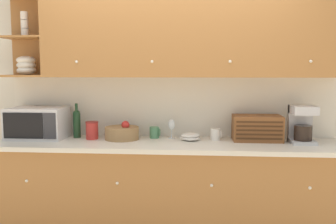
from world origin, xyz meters
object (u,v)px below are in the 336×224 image
(bread_box, at_px, (257,128))
(mug, at_px, (216,134))
(microwave, at_px, (38,123))
(wine_glass, at_px, (172,125))
(storage_canister, at_px, (92,130))
(coffee_maker, at_px, (302,124))
(bowl_stack_on_counter, at_px, (190,137))
(fruit_basket, at_px, (122,133))
(mug_blue_second, at_px, (155,132))
(wine_bottle, at_px, (77,122))

(bread_box, bearing_deg, mug, -178.04)
(microwave, distance_m, wine_glass, 1.28)
(storage_canister, height_order, coffee_maker, coffee_maker)
(microwave, relative_size, bowl_stack_on_counter, 2.89)
(bread_box, bearing_deg, fruit_basket, -178.01)
(fruit_basket, bearing_deg, wine_glass, 11.12)
(wine_glass, height_order, mug, wine_glass)
(storage_canister, relative_size, wine_glass, 0.91)
(bowl_stack_on_counter, bearing_deg, storage_canister, -179.40)
(mug_blue_second, distance_m, bowl_stack_on_counter, 0.36)
(bowl_stack_on_counter, bearing_deg, microwave, -179.60)
(fruit_basket, bearing_deg, mug, 2.01)
(fruit_basket, relative_size, wine_glass, 1.72)
(microwave, distance_m, mug_blue_second, 1.12)
(bread_box, bearing_deg, mug_blue_second, 177.16)
(microwave, bearing_deg, mug_blue_second, 5.28)
(mug_blue_second, xyz_separation_m, mug, (0.58, -0.06, -0.00))
(wine_glass, height_order, coffee_maker, coffee_maker)
(wine_bottle, distance_m, bread_box, 1.71)
(mug_blue_second, height_order, bread_box, bread_box)
(storage_canister, distance_m, bowl_stack_on_counter, 0.93)
(fruit_basket, distance_m, wine_glass, 0.47)
(microwave, distance_m, storage_canister, 0.53)
(fruit_basket, bearing_deg, microwave, -179.19)
(wine_bottle, distance_m, mug_blue_second, 0.76)
(wine_glass, bearing_deg, wine_bottle, -177.98)
(storage_canister, relative_size, coffee_maker, 0.50)
(fruit_basket, distance_m, mug, 0.88)
(bowl_stack_on_counter, xyz_separation_m, bread_box, (0.61, 0.05, 0.08))
(wine_bottle, bearing_deg, microwave, -168.98)
(microwave, relative_size, fruit_basket, 1.66)
(coffee_maker, bearing_deg, wine_bottle, 177.50)
(mug, bearing_deg, wine_bottle, 178.80)
(storage_canister, distance_m, fruit_basket, 0.29)
(wine_glass, xyz_separation_m, coffee_maker, (1.18, -0.12, 0.04))
(mug, xyz_separation_m, bread_box, (0.38, 0.01, 0.06))
(coffee_maker, bearing_deg, mug_blue_second, 174.71)
(bowl_stack_on_counter, height_order, coffee_maker, coffee_maker)
(bread_box, bearing_deg, wine_bottle, 179.50)
(fruit_basket, relative_size, mug_blue_second, 2.94)
(fruit_basket, distance_m, mug_blue_second, 0.31)
(wine_bottle, height_order, wine_glass, wine_bottle)
(wine_bottle, height_order, mug_blue_second, wine_bottle)
(mug_blue_second, height_order, coffee_maker, coffee_maker)
(bowl_stack_on_counter, bearing_deg, fruit_basket, 179.88)
(fruit_basket, height_order, mug_blue_second, fruit_basket)
(wine_glass, bearing_deg, bread_box, -3.38)
(fruit_basket, bearing_deg, bowl_stack_on_counter, -0.12)
(bowl_stack_on_counter, distance_m, bread_box, 0.62)
(fruit_basket, distance_m, bowl_stack_on_counter, 0.64)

